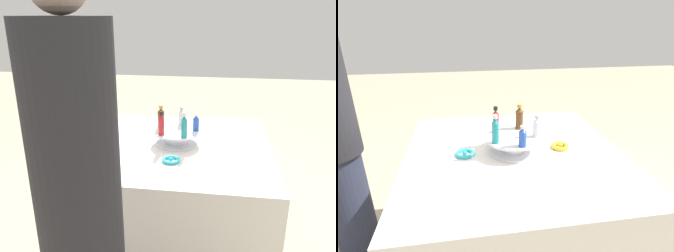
% 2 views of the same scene
% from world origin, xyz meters
% --- Properties ---
extents(party_table, '(1.07, 1.07, 0.70)m').
position_xyz_m(party_table, '(0.00, 0.00, 0.35)').
color(party_table, silver).
rests_on(party_table, ground_plane).
extents(display_stand, '(0.28, 0.28, 0.08)m').
position_xyz_m(display_stand, '(0.00, 0.00, 0.75)').
color(display_stand, silver).
rests_on(display_stand, party_table).
extents(bottle_red, '(0.03, 0.03, 0.14)m').
position_xyz_m(bottle_red, '(0.08, 0.08, 0.85)').
color(bottle_red, '#B21E23').
rests_on(bottle_red, display_stand).
extents(bottle_teal, '(0.03, 0.03, 0.14)m').
position_xyz_m(bottle_teal, '(-0.05, 0.10, 0.85)').
color(bottle_teal, teal).
rests_on(bottle_teal, display_stand).
extents(bottle_blue, '(0.04, 0.04, 0.10)m').
position_xyz_m(bottle_blue, '(-0.11, -0.02, 0.83)').
color(bottle_blue, '#234CAD').
rests_on(bottle_blue, display_stand).
extents(bottle_clear, '(0.03, 0.03, 0.11)m').
position_xyz_m(bottle_clear, '(-0.01, -0.11, 0.84)').
color(bottle_clear, silver).
rests_on(bottle_clear, display_stand).
extents(bottle_brown, '(0.04, 0.04, 0.14)m').
position_xyz_m(bottle_brown, '(0.10, -0.05, 0.85)').
color(bottle_brown, brown).
rests_on(bottle_brown, display_stand).
extents(ribbon_bow_teal, '(0.10, 0.10, 0.02)m').
position_xyz_m(ribbon_bow_teal, '(-0.00, 0.25, 0.71)').
color(ribbon_bow_teal, '#2DB7CC').
rests_on(ribbon_bow_teal, party_table).
extents(ribbon_bow_gold, '(0.09, 0.09, 0.03)m').
position_xyz_m(ribbon_bow_gold, '(0.00, -0.25, 0.72)').
color(ribbon_bow_gold, gold).
rests_on(ribbon_bow_gold, party_table).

